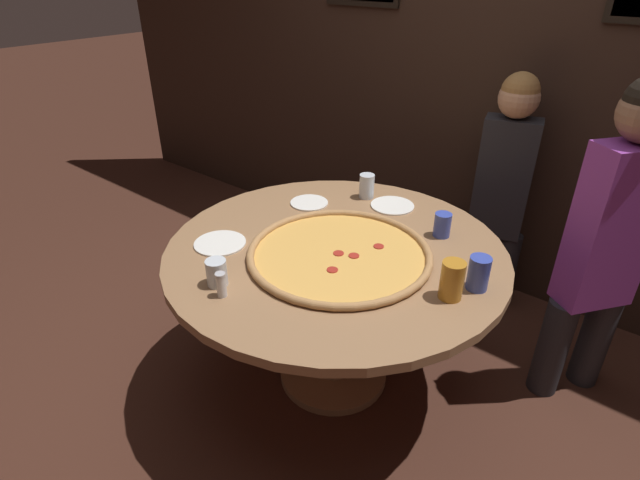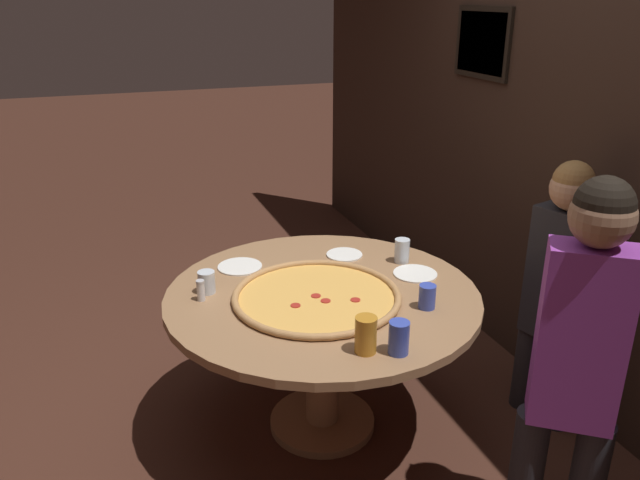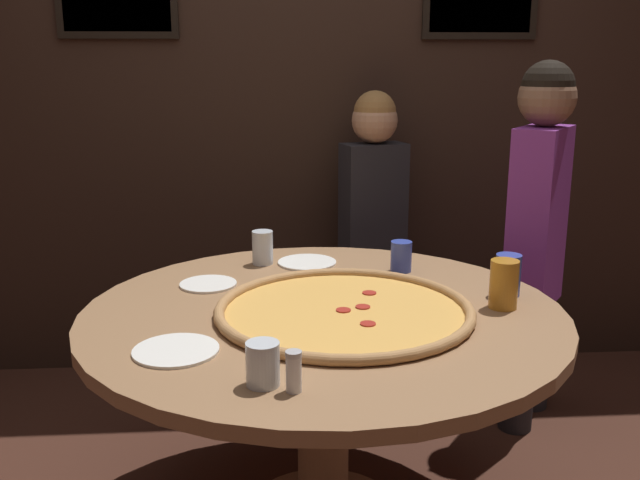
{
  "view_description": "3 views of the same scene",
  "coord_description": "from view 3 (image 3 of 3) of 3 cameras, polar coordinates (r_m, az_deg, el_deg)",
  "views": [
    {
      "loc": [
        1.1,
        -1.46,
        1.81
      ],
      "look_at": [
        -0.05,
        -0.04,
        0.78
      ],
      "focal_mm": 28.0,
      "sensor_mm": 36.0,
      "label": 1
    },
    {
      "loc": [
        2.41,
        -0.89,
        2.01
      ],
      "look_at": [
        -0.09,
        0.02,
        0.96
      ],
      "focal_mm": 35.0,
      "sensor_mm": 36.0,
      "label": 2
    },
    {
      "loc": [
        -0.15,
        -2.01,
        1.47
      ],
      "look_at": [
        -0.01,
        -0.04,
        0.96
      ],
      "focal_mm": 40.0,
      "sensor_mm": 36.0,
      "label": 3
    }
  ],
  "objects": [
    {
      "name": "back_wall",
      "position": [
        3.33,
        -1.46,
        11.54
      ],
      "size": [
        6.4,
        0.08,
        2.6
      ],
      "color": "black",
      "rests_on": "ground_plane"
    },
    {
      "name": "diner_side_right",
      "position": [
        2.94,
        16.99,
        1.16
      ],
      "size": [
        0.32,
        0.37,
        1.46
      ],
      "rotation": [
        0.0,
        0.0,
        -2.21
      ],
      "color": "#232328",
      "rests_on": "ground_plane"
    },
    {
      "name": "drink_cup_by_shaker",
      "position": [
        1.65,
        -4.6,
        -9.85
      ],
      "size": [
        0.08,
        0.08,
        0.1
      ],
      "primitive_type": "cylinder",
      "color": "silver",
      "rests_on": "dining_table"
    },
    {
      "name": "drink_cup_near_right",
      "position": [
        2.2,
        14.49,
        -3.44
      ],
      "size": [
        0.08,
        0.08,
        0.15
      ],
      "primitive_type": "cylinder",
      "color": "#BC7A23",
      "rests_on": "dining_table"
    },
    {
      "name": "condiment_shaker",
      "position": [
        1.62,
        -2.11,
        -10.45
      ],
      "size": [
        0.04,
        0.04,
        0.1
      ],
      "color": "silver",
      "rests_on": "dining_table"
    },
    {
      "name": "giant_pizza",
      "position": [
        2.09,
        1.95,
        -5.62
      ],
      "size": [
        0.76,
        0.76,
        0.03
      ],
      "color": "#E5A84C",
      "rests_on": "dining_table"
    },
    {
      "name": "drink_cup_far_left",
      "position": [
        2.51,
        6.51,
        -1.31
      ],
      "size": [
        0.07,
        0.07,
        0.11
      ],
      "primitive_type": "cylinder",
      "color": "#384CB7",
      "rests_on": "dining_table"
    },
    {
      "name": "diner_far_right",
      "position": [
        3.19,
        4.24,
        1.44
      ],
      "size": [
        0.35,
        0.22,
        1.33
      ],
      "rotation": [
        0.0,
        0.0,
        -2.87
      ],
      "color": "#232328",
      "rests_on": "ground_plane"
    },
    {
      "name": "white_plate_far_back",
      "position": [
        2.38,
        -8.93,
        -3.5
      ],
      "size": [
        0.19,
        0.19,
        0.01
      ],
      "primitive_type": "cylinder",
      "color": "white",
      "rests_on": "dining_table"
    },
    {
      "name": "white_plate_near_front",
      "position": [
        1.88,
        -11.46,
        -8.65
      ],
      "size": [
        0.22,
        0.22,
        0.01
      ],
      "primitive_type": "cylinder",
      "color": "white",
      "rests_on": "dining_table"
    },
    {
      "name": "drink_cup_beside_pizza",
      "position": [
        2.32,
        14.8,
        -2.72
      ],
      "size": [
        0.08,
        0.08,
        0.13
      ],
      "primitive_type": "cylinder",
      "color": "#384CB7",
      "rests_on": "dining_table"
    },
    {
      "name": "white_plate_beside_cup",
      "position": [
        2.6,
        -1.04,
        -1.8
      ],
      "size": [
        0.21,
        0.21,
        0.01
      ],
      "primitive_type": "cylinder",
      "color": "white",
      "rests_on": "dining_table"
    },
    {
      "name": "drink_cup_far_right",
      "position": [
        2.59,
        -4.62,
        -0.61
      ],
      "size": [
        0.08,
        0.08,
        0.12
      ],
      "primitive_type": "cylinder",
      "color": "silver",
      "rests_on": "dining_table"
    },
    {
      "name": "dining_table",
      "position": [
        2.19,
        0.27,
        -9.15
      ],
      "size": [
        1.44,
        1.44,
        0.74
      ],
      "color": "#936B47",
      "rests_on": "ground_plane"
    }
  ]
}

